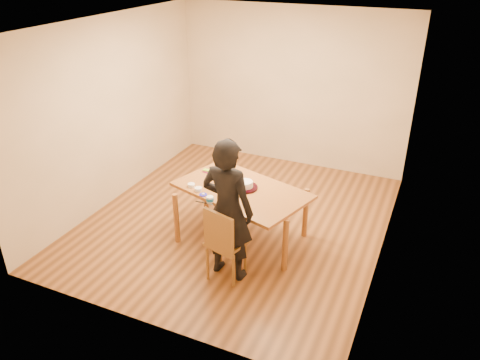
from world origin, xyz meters
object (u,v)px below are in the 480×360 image
at_px(dining_table, 242,190).
at_px(cake, 245,184).
at_px(person, 228,210).
at_px(dining_chair, 226,243).
at_px(cake_plate, 245,187).

bearing_deg(dining_table, cake, 60.78).
height_order(cake, person, person).
relative_size(dining_table, cake, 8.19).
relative_size(dining_chair, person, 0.22).
xyz_separation_m(dining_table, person, (0.15, -0.73, 0.13)).
distance_m(cake_plate, cake, 0.04).
bearing_deg(dining_chair, dining_table, 117.37).
bearing_deg(dining_chair, cake, 114.55).
bearing_deg(cake, person, -81.40).
relative_size(dining_chair, cake_plate, 1.21).
bearing_deg(dining_table, dining_chair, -61.59).
height_order(dining_table, cake_plate, cake_plate).
height_order(dining_table, person, person).
bearing_deg(dining_table, cake_plate, 60.78).
xyz_separation_m(cake, person, (0.12, -0.76, 0.06)).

